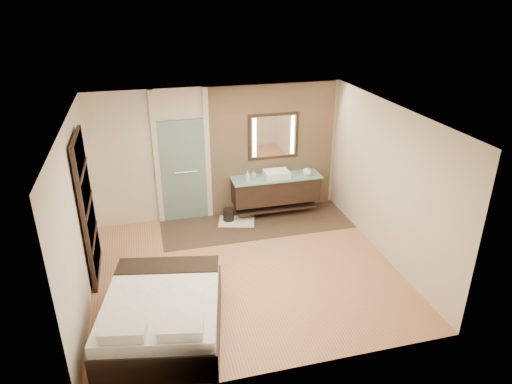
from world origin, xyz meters
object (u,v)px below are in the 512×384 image
object	(u,v)px
mirror_unit	(273,136)
waste_bin	(229,215)
bed	(163,313)
vanity	(276,189)

from	to	relation	value
mirror_unit	waste_bin	world-z (taller)	mirror_unit
bed	mirror_unit	bearing A→B (deg)	63.84
waste_bin	bed	bearing A→B (deg)	-116.76
mirror_unit	bed	size ratio (longest dim) A/B	0.48
bed	waste_bin	distance (m)	3.37
mirror_unit	bed	world-z (taller)	mirror_unit
vanity	bed	world-z (taller)	vanity
mirror_unit	waste_bin	distance (m)	1.85
mirror_unit	bed	distance (m)	4.39
bed	waste_bin	world-z (taller)	bed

